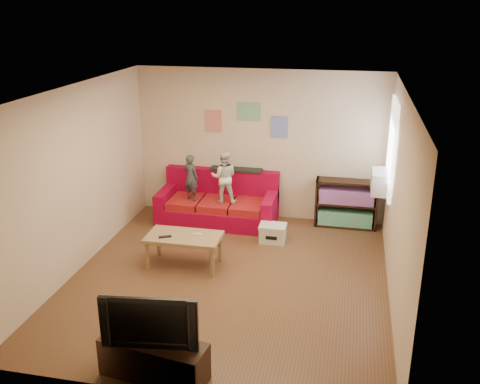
% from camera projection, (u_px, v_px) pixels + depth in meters
% --- Properties ---
extents(room_shell, '(4.52, 5.02, 2.72)m').
position_uv_depth(room_shell, '(228.00, 191.00, 7.28)').
color(room_shell, brown).
rests_on(room_shell, ground).
extents(sofa, '(2.10, 0.97, 0.92)m').
position_uv_depth(sofa, '(219.00, 205.00, 9.67)').
color(sofa, maroon).
rests_on(sofa, ground).
extents(child_a, '(0.35, 0.30, 0.83)m').
position_uv_depth(child_a, '(191.00, 177.00, 9.42)').
color(child_a, '#343941').
rests_on(child_a, sofa).
extents(child_b, '(0.51, 0.42, 0.93)m').
position_uv_depth(child_b, '(224.00, 177.00, 9.28)').
color(child_b, silver).
rests_on(child_b, sofa).
extents(coffee_table, '(1.11, 0.61, 0.50)m').
position_uv_depth(coffee_table, '(184.00, 240.00, 7.97)').
color(coffee_table, '#93744D').
rests_on(coffee_table, ground).
extents(remote, '(0.19, 0.13, 0.02)m').
position_uv_depth(remote, '(165.00, 237.00, 7.88)').
color(remote, black).
rests_on(remote, coffee_table).
extents(game_controller, '(0.13, 0.05, 0.03)m').
position_uv_depth(game_controller, '(198.00, 234.00, 7.95)').
color(game_controller, silver).
rests_on(game_controller, coffee_table).
extents(bookshelf, '(1.07, 0.32, 0.86)m').
position_uv_depth(bookshelf, '(346.00, 206.00, 9.41)').
color(bookshelf, black).
rests_on(bookshelf, ground).
extents(window, '(0.04, 1.08, 1.48)m').
position_uv_depth(window, '(391.00, 148.00, 8.27)').
color(window, white).
rests_on(window, room_shell).
extents(ac_unit, '(0.28, 0.55, 0.35)m').
position_uv_depth(ac_unit, '(380.00, 182.00, 8.48)').
color(ac_unit, '#B7B2A3').
rests_on(ac_unit, window).
extents(artwork_left, '(0.30, 0.01, 0.40)m').
position_uv_depth(artwork_left, '(213.00, 121.00, 9.60)').
color(artwork_left, '#D87266').
rests_on(artwork_left, room_shell).
extents(artwork_center, '(0.42, 0.01, 0.32)m').
position_uv_depth(artwork_center, '(249.00, 112.00, 9.41)').
color(artwork_center, '#72B27F').
rests_on(artwork_center, room_shell).
extents(artwork_right, '(0.30, 0.01, 0.38)m').
position_uv_depth(artwork_right, '(279.00, 127.00, 9.38)').
color(artwork_right, '#727FCC').
rests_on(artwork_right, room_shell).
extents(file_box, '(0.44, 0.33, 0.30)m').
position_uv_depth(file_box, '(273.00, 233.00, 8.87)').
color(file_box, silver).
rests_on(file_box, ground).
extents(tv_stand, '(1.20, 0.56, 0.43)m').
position_uv_depth(tv_stand, '(154.00, 359.00, 5.64)').
color(tv_stand, black).
rests_on(tv_stand, ground).
extents(television, '(1.02, 0.26, 0.58)m').
position_uv_depth(television, '(151.00, 318.00, 5.47)').
color(television, black).
rests_on(television, tv_stand).
extents(tissue, '(0.10, 0.10, 0.09)m').
position_uv_depth(tissue, '(282.00, 242.00, 8.79)').
color(tissue, '#EDEDCD').
rests_on(tissue, ground).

